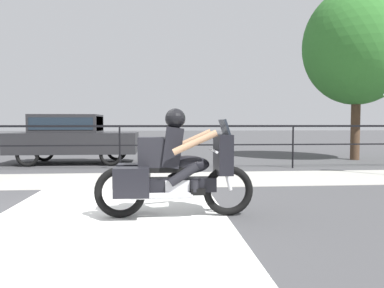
% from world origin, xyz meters
% --- Properties ---
extents(ground_plane, '(120.00, 120.00, 0.00)m').
position_xyz_m(ground_plane, '(0.00, 0.00, 0.00)').
color(ground_plane, '#424244').
extents(sidewalk_band, '(44.00, 2.40, 0.01)m').
position_xyz_m(sidewalk_band, '(0.00, 3.40, 0.01)').
color(sidewalk_band, '#A8A59E').
rests_on(sidewalk_band, ground).
extents(crosswalk_band, '(3.32, 6.00, 0.01)m').
position_xyz_m(crosswalk_band, '(0.45, -0.20, 0.00)').
color(crosswalk_band, silver).
rests_on(crosswalk_band, ground).
extents(fence_railing, '(36.00, 0.05, 1.29)m').
position_xyz_m(fence_railing, '(0.00, 5.34, 1.01)').
color(fence_railing, black).
rests_on(fence_railing, ground).
extents(motorcycle, '(2.28, 0.76, 1.55)m').
position_xyz_m(motorcycle, '(1.34, -0.17, 0.69)').
color(motorcycle, black).
rests_on(motorcycle, ground).
extents(parked_car, '(4.07, 1.80, 1.62)m').
position_xyz_m(parked_car, '(-1.74, 7.17, 0.93)').
color(parked_car, '#232326').
rests_on(parked_car, ground).
extents(tree_behind_sign, '(3.86, 3.86, 6.25)m').
position_xyz_m(tree_behind_sign, '(8.27, 7.62, 4.12)').
color(tree_behind_sign, '#473323').
rests_on(tree_behind_sign, ground).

